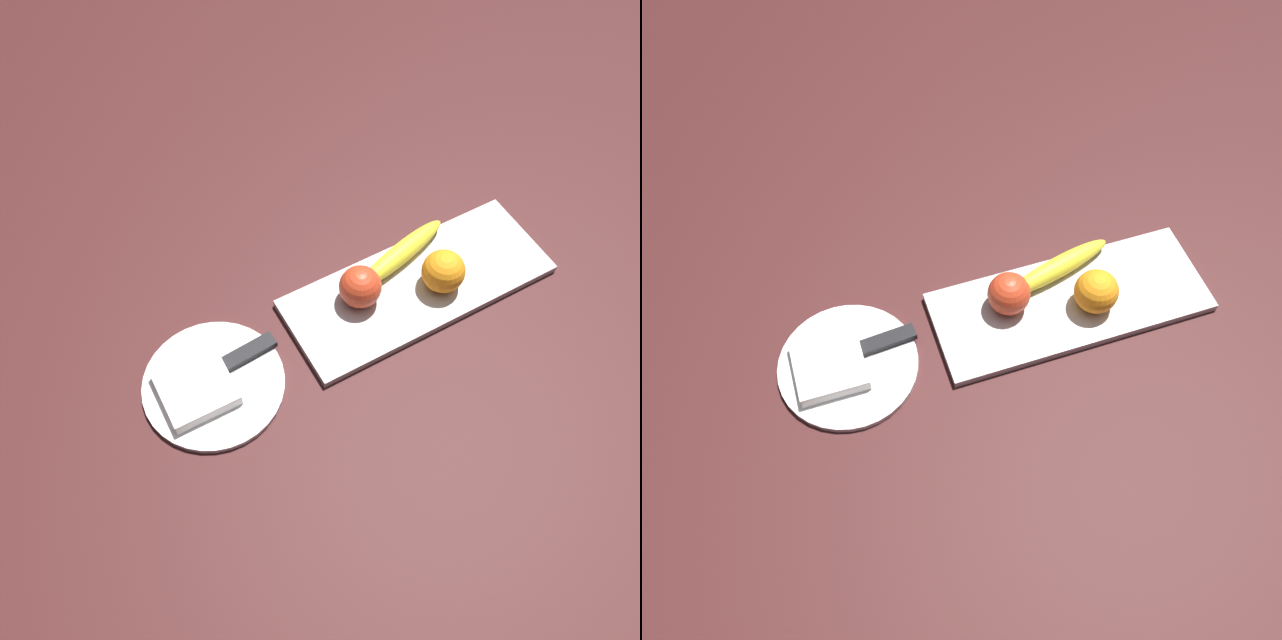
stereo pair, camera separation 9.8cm
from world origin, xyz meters
TOP-DOWN VIEW (x-y plane):
  - ground_plane at (0.00, 0.00)m, footprint 2.40×2.40m
  - fruit_tray at (0.03, 0.01)m, footprint 0.44×0.17m
  - apple at (0.13, -0.01)m, footprint 0.07×0.07m
  - banana at (0.03, -0.05)m, footprint 0.20×0.08m
  - orange_near_apple at (0.00, 0.02)m, footprint 0.07×0.07m
  - dinner_plate at (0.39, 0.01)m, footprint 0.21×0.21m
  - folded_napkin at (0.42, 0.01)m, footprint 0.10×0.10m
  - knife at (0.34, -0.01)m, footprint 0.18×0.03m

SIDE VIEW (x-z plane):
  - ground_plane at x=0.00m, z-range 0.00..0.00m
  - dinner_plate at x=0.39m, z-range 0.00..0.01m
  - fruit_tray at x=0.03m, z-range 0.00..0.01m
  - knife at x=0.34m, z-range 0.01..0.02m
  - folded_napkin at x=0.42m, z-range 0.01..0.03m
  - banana at x=0.03m, z-range 0.01..0.05m
  - apple at x=0.13m, z-range 0.01..0.08m
  - orange_near_apple at x=0.00m, z-range 0.01..0.08m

